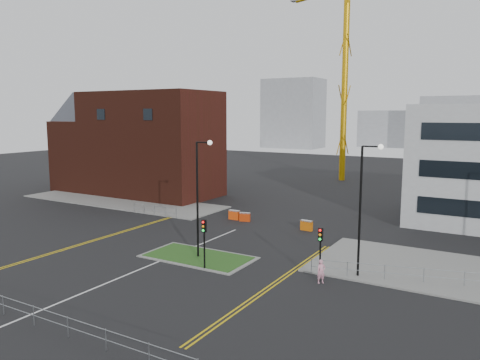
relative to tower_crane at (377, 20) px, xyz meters
The scene contains 25 objects.
ground 58.33m from the tower_crane, 93.72° to the right, with size 200.00×200.00×0.00m, color black.
pavement_left 45.91m from the tower_crane, 127.48° to the right, with size 28.00×8.00×0.12m, color slate.
island_kerb 51.12m from the tower_crane, 91.82° to the right, with size 8.60×4.60×0.08m, color slate.
grass_island 51.12m from the tower_crane, 91.82° to the right, with size 8.00×4.00×0.12m, color #1F4316.
brick_building 40.40m from the tower_crane, 137.07° to the right, with size 24.20×10.07×14.24m.
tower_crane is the anchor object (origin of this frame).
streetlamp_island 48.71m from the tower_crane, 91.54° to the right, with size 1.46×0.36×9.18m.
streetlamp_right_near 48.10m from the tower_crane, 75.76° to the right, with size 1.46×0.36×9.18m.
traffic_light_island 51.73m from the tower_crane, 89.29° to the right, with size 0.28×0.33×3.65m.
traffic_light_right 50.66m from the tower_crane, 79.10° to the right, with size 0.28×0.33×3.65m.
railing_front 63.48m from the tower_crane, 93.34° to the right, with size 24.05×0.05×1.10m.
railing_left 44.65m from the tower_crane, 112.65° to the right, with size 6.05×0.05×1.10m.
railing_right 50.67m from the tower_crane, 67.41° to the right, with size 19.05×5.05×1.10m.
centre_line 56.53m from the tower_crane, 93.87° to the right, with size 0.15×30.00×0.01m, color silver.
yellow_left_a 50.93m from the tower_crane, 106.27° to the right, with size 0.12×24.00×0.01m, color gold.
yellow_left_b 50.85m from the tower_crane, 105.90° to the right, with size 0.12×24.00×0.01m, color gold.
yellow_right_a 53.22m from the tower_crane, 82.56° to the right, with size 0.12×20.00×0.01m, color gold.
yellow_right_b 53.26m from the tower_crane, 82.19° to the right, with size 0.12×20.00×0.01m, color gold.
skyline_a 81.45m from the tower_crane, 122.77° to the left, with size 18.00×12.00×22.00m, color gray.
skyline_b 79.59m from the tower_crane, 85.14° to the left, with size 24.00×12.00×16.00m, color gray.
skyline_d 90.24m from the tower_crane, 97.44° to the left, with size 30.00×12.00×12.00m, color gray.
pedestrian 51.82m from the tower_crane, 78.89° to the right, with size 0.58×0.38×1.59m, color #F8A1BC.
barrier_left 40.60m from the tower_crane, 97.86° to the right, with size 1.16×0.63×0.93m.
barrier_mid 40.64m from the tower_crane, 100.30° to the right, with size 1.19×0.40×1.00m.
barrier_right 40.66m from the tower_crane, 85.43° to the right, with size 1.20×0.49×0.98m.
Camera 1 is at (22.66, -20.69, 11.17)m, focal length 35.00 mm.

